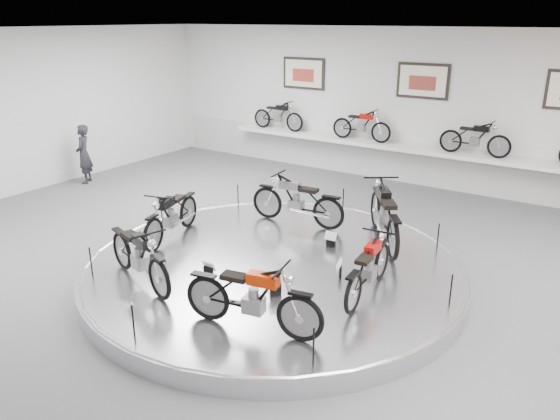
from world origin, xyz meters
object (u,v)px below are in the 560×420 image
Objects in this scene: bike_a at (385,213)px; bike_b at (297,200)px; bike_e at (252,297)px; visitor at (84,154)px; shelf at (413,149)px; bike_f at (369,267)px; bike_d at (139,254)px; bike_c at (171,214)px; display_platform at (274,270)px.

bike_a reaches higher than bike_b.
bike_e is 1.07× the size of visitor.
shelf is at bearing -20.47° from bike_a.
bike_a is at bearing 53.38° from visitor.
shelf is 8.37m from bike_e.
bike_f is at bearing 136.64° from bike_b.
visitor reaches higher than bike_b.
bike_b reaches higher than bike_f.
bike_b is at bearing 52.61° from visitor.
bike_d reaches higher than bike_f.
bike_f is at bearing 75.50° from bike_c.
bike_e is (1.60, -3.66, -0.01)m from bike_b.
bike_d is 1.05× the size of visitor.
visitor reaches higher than display_platform.
bike_e is (0.97, -8.31, -0.21)m from shelf.
bike_c is 1.04× the size of visitor.
bike_f is at bearing -5.52° from display_platform.
bike_c is (-3.35, -2.02, -0.08)m from bike_a.
bike_f is at bearing -74.58° from shelf.
bike_a is 1.16× the size of bike_d.
bike_a reaches higher than bike_c.
shelf is (0.00, 6.40, 0.85)m from display_platform.
visitor is (-6.12, 3.69, -0.00)m from bike_d.
visitor reaches higher than bike_d.
bike_c is at bearing 32.08° from visitor.
shelf is at bearing 98.51° from bike_d.
display_platform is 7.67m from visitor.
bike_b is at bearing 102.98° from bike_e.
bike_d is at bearing -125.67° from display_platform.
bike_c reaches higher than bike_f.
bike_c is at bearing 46.70° from bike_b.
bike_b is 1.09× the size of visitor.
display_platform is 1.92m from bike_f.
display_platform is 3.93× the size of bike_c.
bike_b is 2.47m from bike_c.
bike_a reaches higher than bike_d.
bike_a is 1.25× the size of bike_f.
display_platform is 3.88× the size of bike_d.
bike_f is at bearing 44.92° from bike_d.
bike_a is 2.10m from bike_f.
bike_a is 1.17× the size of bike_c.
bike_b is 1.04× the size of bike_d.
display_platform is 2.26m from bike_c.
bike_d reaches higher than bike_c.
bike_d is (-1.28, -1.79, 0.63)m from display_platform.
bike_b reaches higher than bike_d.
bike_b is at bearing -97.73° from shelf.
bike_c is at bearing 86.03° from bike_a.
bike_a is at bearing 106.31° from bike_c.
visitor is at bearing 72.06° from bike_f.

